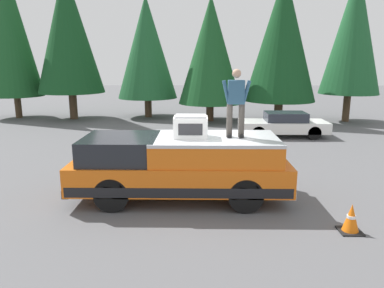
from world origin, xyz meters
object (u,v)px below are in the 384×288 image
at_px(parked_car_white, 283,124).
at_px(traffic_cone, 351,219).
at_px(pickup_truck, 180,166).
at_px(person_on_truck_bed, 236,101).
at_px(compressor_unit, 191,126).

distance_m(parked_car_white, traffic_cone, 10.05).
height_order(pickup_truck, person_on_truck_bed, person_on_truck_bed).
bearing_deg(compressor_unit, pickup_truck, 78.48).
xyz_separation_m(person_on_truck_bed, traffic_cone, (-1.88, -2.29, -2.26)).
bearing_deg(traffic_cone, parked_car_white, -4.80).
height_order(compressor_unit, person_on_truck_bed, person_on_truck_bed).
bearing_deg(compressor_unit, traffic_cone, -118.16).
distance_m(person_on_truck_bed, parked_car_white, 8.93).
xyz_separation_m(compressor_unit, traffic_cone, (-1.83, -3.41, -1.64)).
relative_size(person_on_truck_bed, traffic_cone, 2.73).
bearing_deg(parked_car_white, traffic_cone, 175.20).
relative_size(pickup_truck, compressor_unit, 6.60).
relative_size(compressor_unit, parked_car_white, 0.20).
bearing_deg(compressor_unit, person_on_truck_bed, -87.02).
xyz_separation_m(compressor_unit, parked_car_white, (8.18, -4.25, -1.35)).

